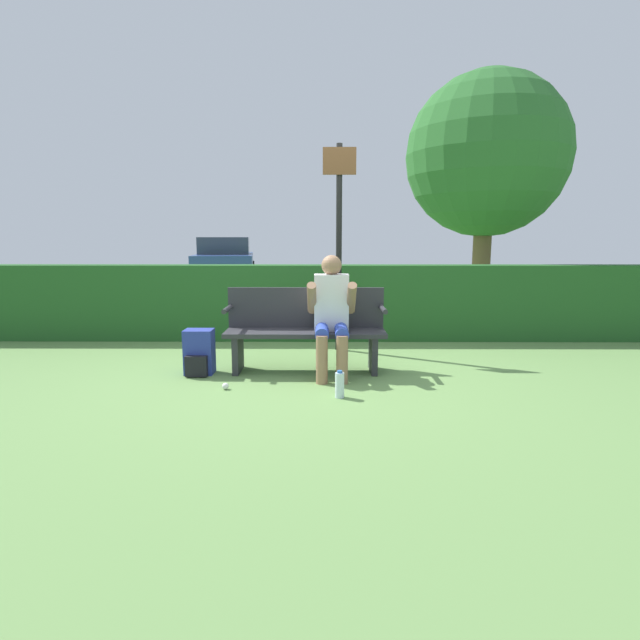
{
  "coord_description": "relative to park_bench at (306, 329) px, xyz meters",
  "views": [
    {
      "loc": [
        0.18,
        -4.98,
        1.35
      ],
      "look_at": [
        0.15,
        -0.1,
        0.55
      ],
      "focal_mm": 28.0,
      "sensor_mm": 36.0,
      "label": 1
    }
  ],
  "objects": [
    {
      "name": "signpost",
      "position": [
        0.37,
        0.95,
        0.98
      ],
      "size": [
        0.39,
        0.09,
        2.44
      ],
      "color": "black",
      "rests_on": "ground"
    },
    {
      "name": "backpack",
      "position": [
        -1.07,
        -0.16,
        -0.22
      ],
      "size": [
        0.28,
        0.28,
        0.45
      ],
      "color": "#283893",
      "rests_on": "ground"
    },
    {
      "name": "hedge_back",
      "position": [
        0.0,
        1.6,
        0.07
      ],
      "size": [
        12.0,
        0.36,
        1.01
      ],
      "color": "#235623",
      "rests_on": "ground"
    },
    {
      "name": "person_seated",
      "position": [
        0.26,
        -0.14,
        0.21
      ],
      "size": [
        0.48,
        0.64,
        1.19
      ],
      "color": "silver",
      "rests_on": "ground"
    },
    {
      "name": "ground_plane",
      "position": [
        0.0,
        -0.06,
        -0.44
      ],
      "size": [
        40.0,
        40.0,
        0.0
      ],
      "primitive_type": "plane",
      "color": "#668E4C"
    },
    {
      "name": "tree",
      "position": [
        2.82,
        3.36,
        2.23
      ],
      "size": [
        2.6,
        2.6,
        3.98
      ],
      "color": "brown",
      "rests_on": "ground"
    },
    {
      "name": "litter_crumple",
      "position": [
        -0.7,
        -0.69,
        -0.41
      ],
      "size": [
        0.06,
        0.06,
        0.06
      ],
      "color": "silver",
      "rests_on": "ground"
    },
    {
      "name": "park_bench",
      "position": [
        0.0,
        0.0,
        0.0
      ],
      "size": [
        1.63,
        0.42,
        0.85
      ],
      "color": "#2D2D33",
      "rests_on": "ground"
    },
    {
      "name": "parked_car",
      "position": [
        -3.06,
        11.48,
        0.22
      ],
      "size": [
        2.34,
        4.46,
        1.39
      ],
      "rotation": [
        0.0,
        0.0,
        1.7
      ],
      "color": "#2D4784",
      "rests_on": "ground"
    },
    {
      "name": "water_bottle",
      "position": [
        0.32,
        -0.91,
        -0.32
      ],
      "size": [
        0.08,
        0.08,
        0.24
      ],
      "color": "silver",
      "rests_on": "ground"
    }
  ]
}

